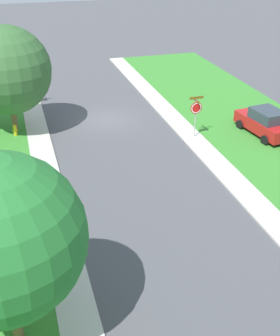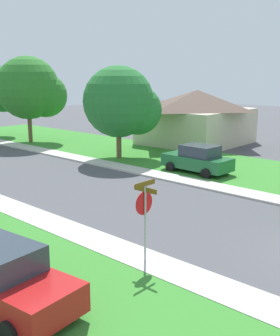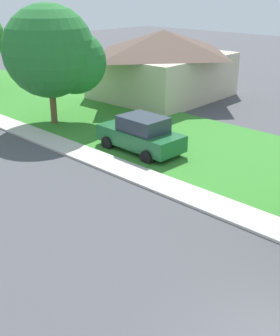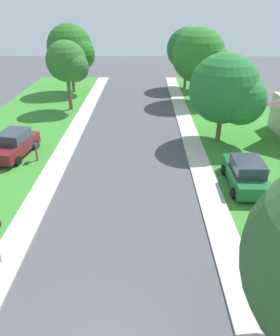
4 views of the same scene
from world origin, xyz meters
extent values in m
cube|color=beige|center=(4.70, 12.00, 0.05)|extent=(1.40, 56.00, 0.10)
cube|color=#38842D|center=(9.40, 12.00, 0.04)|extent=(8.00, 56.00, 0.08)
cube|color=beige|center=(-4.70, 12.00, 0.05)|extent=(1.40, 56.00, 0.10)
cylinder|color=#9E9EA3|center=(-4.83, 4.56, 1.30)|extent=(0.07, 0.07, 2.60)
cylinder|color=red|center=(-4.83, 4.61, 2.05)|extent=(0.76, 0.05, 0.76)
cylinder|color=white|center=(-4.83, 4.63, 2.05)|extent=(0.67, 0.02, 0.67)
cylinder|color=red|center=(-4.83, 4.63, 2.05)|extent=(0.55, 0.02, 0.55)
cube|color=brown|center=(-4.83, 4.56, 2.69)|extent=(0.92, 0.04, 0.16)
cube|color=brown|center=(-4.83, 4.56, 2.50)|extent=(0.04, 0.92, 0.16)
cube|color=#1E6033|center=(6.84, 10.86, 0.70)|extent=(1.89, 4.34, 0.76)
cube|color=#2D3842|center=(6.84, 10.66, 1.42)|extent=(1.65, 2.13, 0.68)
cylinder|color=black|center=(5.97, 12.22, 0.32)|extent=(0.25, 0.65, 0.64)
cylinder|color=black|center=(7.77, 12.18, 0.32)|extent=(0.25, 0.65, 0.64)
cylinder|color=black|center=(5.91, 9.55, 0.32)|extent=(0.25, 0.65, 0.64)
cylinder|color=black|center=(7.71, 9.51, 0.32)|extent=(0.25, 0.65, 0.64)
cube|color=red|center=(-9.34, 5.35, 0.70)|extent=(2.27, 4.48, 0.76)
cylinder|color=black|center=(-8.30, 4.12, 0.32)|extent=(0.31, 0.66, 0.64)
cylinder|color=black|center=(-10.09, 3.92, 0.32)|extent=(0.31, 0.66, 0.64)
cylinder|color=black|center=(-8.60, 6.77, 0.32)|extent=(0.31, 0.66, 0.64)
sphere|color=#23642E|center=(7.12, 33.66, 4.00)|extent=(3.37, 3.37, 3.37)
cylinder|color=brown|center=(6.44, 28.33, 1.44)|extent=(0.36, 0.36, 2.88)
sphere|color=#2A7326|center=(6.44, 28.33, 4.76)|extent=(5.36, 5.36, 5.36)
sphere|color=#2A7326|center=(7.65, 27.53, 4.09)|extent=(3.75, 3.75, 3.75)
cylinder|color=brown|center=(6.67, 17.50, 1.16)|extent=(0.36, 0.36, 2.33)
sphere|color=#25712F|center=(6.67, 17.50, 4.07)|extent=(4.97, 4.97, 4.97)
sphere|color=#25712F|center=(7.79, 16.76, 3.45)|extent=(3.48, 3.48, 3.48)
cube|color=beige|center=(15.95, 17.44, 1.50)|extent=(8.68, 7.53, 3.00)
pyramid|color=brown|center=(15.95, 17.44, 3.80)|extent=(9.31, 8.16, 1.60)
cube|color=#51331E|center=(15.81, 21.06, 1.05)|extent=(1.00, 0.10, 2.10)
camera|label=1|loc=(5.69, 28.01, 11.62)|focal=46.72mm
camera|label=2|loc=(-14.41, -4.11, 6.08)|focal=46.06mm
camera|label=3|loc=(-7.04, -2.50, 7.24)|focal=46.12mm
camera|label=4|loc=(1.01, -5.05, 9.57)|focal=33.81mm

